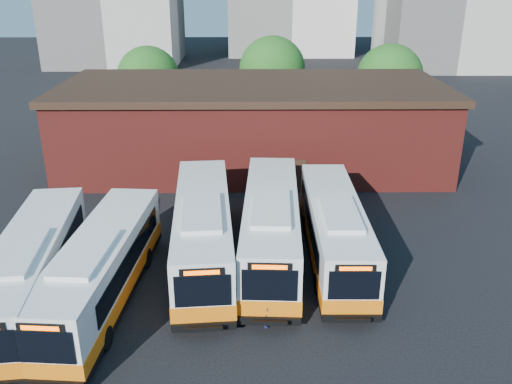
{
  "coord_description": "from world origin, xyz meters",
  "views": [
    {
      "loc": [
        -0.14,
        -20.45,
        14.1
      ],
      "look_at": [
        0.1,
        4.59,
        3.9
      ],
      "focal_mm": 38.0,
      "sensor_mm": 36.0,
      "label": 1
    }
  ],
  "objects_px": {
    "bus_mideast": "(271,229)",
    "transit_worker": "(266,306)",
    "bus_farwest": "(33,272)",
    "bus_midwest": "(203,233)",
    "bus_west": "(102,272)",
    "bus_east": "(334,232)"
  },
  "relations": [
    {
      "from": "bus_east",
      "to": "bus_mideast",
      "type": "bearing_deg",
      "value": 176.71
    },
    {
      "from": "bus_farwest",
      "to": "bus_east",
      "type": "bearing_deg",
      "value": 9.5
    },
    {
      "from": "transit_worker",
      "to": "bus_mideast",
      "type": "bearing_deg",
      "value": -4.07
    },
    {
      "from": "bus_farwest",
      "to": "bus_mideast",
      "type": "height_order",
      "value": "bus_mideast"
    },
    {
      "from": "bus_mideast",
      "to": "transit_worker",
      "type": "height_order",
      "value": "bus_mideast"
    },
    {
      "from": "bus_farwest",
      "to": "bus_west",
      "type": "distance_m",
      "value": 3.1
    },
    {
      "from": "bus_midwest",
      "to": "bus_east",
      "type": "xyz_separation_m",
      "value": [
        6.8,
        0.2,
        -0.1
      ]
    },
    {
      "from": "bus_farwest",
      "to": "bus_midwest",
      "type": "height_order",
      "value": "bus_midwest"
    },
    {
      "from": "bus_midwest",
      "to": "transit_worker",
      "type": "height_order",
      "value": "bus_midwest"
    },
    {
      "from": "bus_midwest",
      "to": "bus_mideast",
      "type": "height_order",
      "value": "bus_mideast"
    },
    {
      "from": "bus_west",
      "to": "transit_worker",
      "type": "height_order",
      "value": "bus_west"
    },
    {
      "from": "bus_farwest",
      "to": "transit_worker",
      "type": "bearing_deg",
      "value": -16.25
    },
    {
      "from": "bus_farwest",
      "to": "bus_west",
      "type": "height_order",
      "value": "bus_farwest"
    },
    {
      "from": "bus_east",
      "to": "transit_worker",
      "type": "xyz_separation_m",
      "value": [
        -3.7,
        -5.82,
        -0.57
      ]
    },
    {
      "from": "bus_farwest",
      "to": "transit_worker",
      "type": "xyz_separation_m",
      "value": [
        10.5,
        -1.93,
        -0.59
      ]
    },
    {
      "from": "bus_east",
      "to": "bus_midwest",
      "type": "bearing_deg",
      "value": -177.7
    },
    {
      "from": "bus_mideast",
      "to": "transit_worker",
      "type": "distance_m",
      "value": 6.1
    },
    {
      "from": "bus_midwest",
      "to": "transit_worker",
      "type": "distance_m",
      "value": 6.45
    },
    {
      "from": "bus_midwest",
      "to": "bus_east",
      "type": "relative_size",
      "value": 1.07
    },
    {
      "from": "bus_midwest",
      "to": "bus_west",
      "type": "bearing_deg",
      "value": -143.9
    },
    {
      "from": "bus_east",
      "to": "bus_west",
      "type": "bearing_deg",
      "value": -160.09
    },
    {
      "from": "bus_mideast",
      "to": "transit_worker",
      "type": "relative_size",
      "value": 6.95
    }
  ]
}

